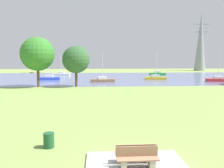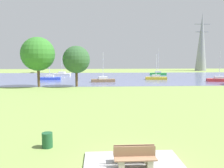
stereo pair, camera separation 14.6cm
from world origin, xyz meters
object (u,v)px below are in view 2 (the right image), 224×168
object	(u,v)px
litter_bin	(47,140)
bench_facing_water	(133,154)
sailboat_yellow	(156,78)
tree_mid_shore	(38,54)
tree_west_near	(76,60)
sailboat_white	(62,74)
sailboat_brown	(103,80)
sailboat_red	(219,79)
bench_facing_inland	(135,160)
sailboat_green	(158,73)
electricity_pylon	(202,42)
sailboat_blue	(50,78)

from	to	relation	value
litter_bin	bench_facing_water	bearing A→B (deg)	-28.45
sailboat_yellow	tree_mid_shore	size ratio (longest dim) A/B	0.69
bench_facing_water	sailboat_yellow	bearing A→B (deg)	74.57
litter_bin	tree_mid_shore	xyz separation A→B (m)	(-7.22, 27.72, 5.12)
sailboat_yellow	tree_west_near	bearing A→B (deg)	-143.99
sailboat_white	tree_west_near	distance (m)	28.11
sailboat_brown	sailboat_red	xyz separation A→B (m)	(24.12, -0.54, 0.02)
bench_facing_water	sailboat_brown	bearing A→B (deg)	90.71
bench_facing_water	sailboat_yellow	size ratio (longest dim) A/B	0.31
bench_facing_inland	sailboat_green	size ratio (longest dim) A/B	0.23
litter_bin	electricity_pylon	xyz separation A→B (m)	(44.04, 79.56, 11.08)
bench_facing_inland	sailboat_brown	distance (m)	38.18
bench_facing_inland	electricity_pylon	world-z (taller)	electricity_pylon
sailboat_white	sailboat_yellow	distance (m)	27.67
sailboat_brown	sailboat_red	bearing A→B (deg)	-1.28
sailboat_green	electricity_pylon	world-z (taller)	electricity_pylon
litter_bin	tree_west_near	bearing A→B (deg)	91.82
bench_facing_water	electricity_pylon	bearing A→B (deg)	64.09
bench_facing_water	sailboat_red	size ratio (longest dim) A/B	0.24
sailboat_red	bench_facing_inland	bearing A→B (deg)	-122.15
sailboat_yellow	tree_west_near	distance (m)	21.26
tree_mid_shore	sailboat_brown	bearing A→B (deg)	34.62
sailboat_white	tree_mid_shore	distance (m)	27.63
sailboat_brown	sailboat_red	size ratio (longest dim) A/B	0.82
sailboat_blue	sailboat_brown	bearing A→B (deg)	-25.02
sailboat_yellow	bench_facing_inland	bearing A→B (deg)	-105.25
tree_mid_shore	electricity_pylon	world-z (taller)	electricity_pylon
sailboat_white	sailboat_yellow	xyz separation A→B (m)	(23.40, -14.76, 0.00)
sailboat_white	bench_facing_water	bearing A→B (deg)	-78.45
sailboat_white	sailboat_brown	size ratio (longest dim) A/B	0.91
sailboat_green	sailboat_white	bearing A→B (deg)	-178.31
sailboat_white	sailboat_green	bearing A→B (deg)	1.69
bench_facing_inland	sailboat_green	world-z (taller)	sailboat_green
sailboat_brown	bench_facing_inland	bearing A→B (deg)	-89.30
sailboat_yellow	sailboat_brown	bearing A→B (deg)	-158.53
sailboat_yellow	sailboat_blue	bearing A→B (deg)	178.23
litter_bin	tree_west_near	distance (m)	28.18
bench_facing_inland	sailboat_white	size ratio (longest dim) A/B	0.33
sailboat_red	electricity_pylon	distance (m)	48.84
litter_bin	tree_west_near	size ratio (longest dim) A/B	0.12
litter_bin	sailboat_green	distance (m)	59.36
bench_facing_inland	tree_west_near	distance (m)	31.41
tree_mid_shore	tree_west_near	bearing A→B (deg)	1.25
electricity_pylon	bench_facing_inland	bearing A→B (deg)	-115.76
sailboat_blue	sailboat_yellow	xyz separation A→B (m)	(24.04, -0.74, -0.02)
litter_bin	electricity_pylon	bearing A→B (deg)	61.03
sailboat_brown	tree_mid_shore	xyz separation A→B (m)	(-11.02, -7.61, 5.07)
sailboat_blue	tree_west_near	bearing A→B (deg)	-61.13
sailboat_red	tree_west_near	world-z (taller)	sailboat_red
sailboat_white	electricity_pylon	distance (m)	58.13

